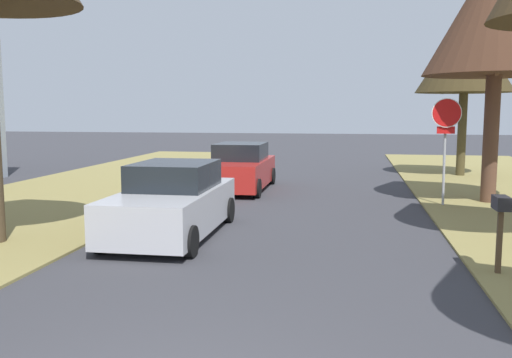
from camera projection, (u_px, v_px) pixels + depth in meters
name	position (u px, v px, depth m)	size (l,w,h in m)	color
stop_sign_far	(446.00, 128.00, 15.39)	(0.81, 0.22, 2.97)	#9EA0A5
street_tree_right_mid_b	(497.00, 10.00, 15.53)	(3.99, 3.99, 7.28)	brown
street_tree_right_far	(465.00, 54.00, 22.17)	(3.83, 3.83, 6.45)	#473E23
parked_sedan_silver	(173.00, 202.00, 11.98)	(1.96, 4.41, 1.57)	#BCBCC1
parked_sedan_red	(240.00, 168.00, 18.91)	(1.96, 4.41, 1.57)	red
curbside_mailbox	(501.00, 212.00, 9.00)	(0.22, 0.44, 1.27)	brown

